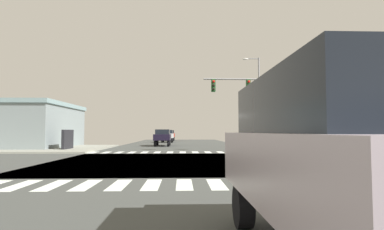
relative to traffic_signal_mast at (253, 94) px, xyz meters
name	(u,v)px	position (x,y,z in m)	size (l,w,h in m)	color
ground	(179,162)	(-6.01, -7.69, -4.72)	(90.00, 90.00, 0.05)	#404341
sidewalk_corner_ne	(315,148)	(6.99, 4.31, -4.63)	(12.00, 12.00, 0.14)	gray
sidewalk_corner_nw	(40,148)	(-19.01, 4.31, -4.63)	(12.00, 12.00, 0.14)	gray
crosswalk_near	(168,184)	(-6.26, -14.99, -4.70)	(13.50, 2.00, 0.01)	white
crosswalk_far	(176,152)	(-6.26, -0.39, -4.70)	(13.50, 2.00, 0.01)	white
traffic_signal_mast	(253,94)	(0.00, 0.00, 0.00)	(6.80, 0.55, 6.35)	gray
street_lamp	(257,94)	(1.95, 6.35, 0.77)	(1.78, 0.32, 9.32)	gray
sedan_nearside_1	(163,136)	(-8.01, 10.22, -3.58)	(1.80, 4.30, 1.88)	black
suv_crossing_1	(332,152)	(-4.01, -20.82, -3.30)	(1.96, 4.60, 2.34)	black
sedan_leading_3	(167,135)	(-8.01, 21.94, -3.58)	(1.80, 4.30, 1.88)	black
sedan_middle_4	(170,134)	(-8.01, 30.65, -3.58)	(1.80, 4.30, 1.88)	black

